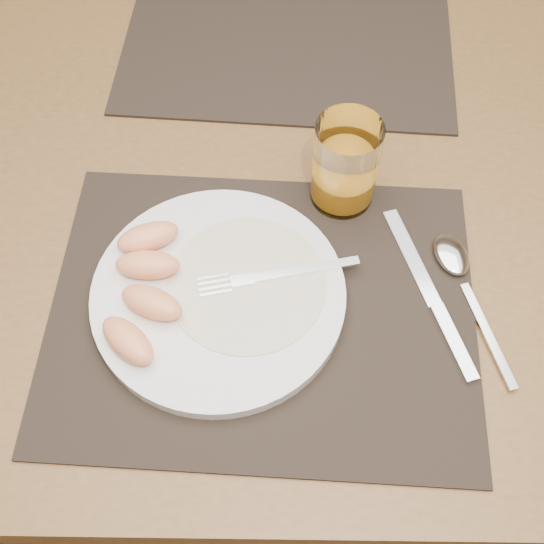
{
  "coord_description": "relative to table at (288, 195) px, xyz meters",
  "views": [
    {
      "loc": [
        -0.02,
        -0.56,
        1.39
      ],
      "look_at": [
        -0.02,
        -0.18,
        0.77
      ],
      "focal_mm": 45.0,
      "sensor_mm": 36.0,
      "label": 1
    }
  ],
  "objects": [
    {
      "name": "fork",
      "position": [
        -0.03,
        -0.19,
        0.11
      ],
      "size": [
        0.17,
        0.05,
        0.0
      ],
      "color": "silver",
      "rests_on": "plate"
    },
    {
      "name": "plate",
      "position": [
        -0.08,
        -0.21,
        0.1
      ],
      "size": [
        0.27,
        0.27,
        0.02
      ],
      "primitive_type": "cylinder",
      "color": "white",
      "rests_on": "placemat_near"
    },
    {
      "name": "plate_dressing",
      "position": [
        -0.05,
        -0.2,
        0.1
      ],
      "size": [
        0.17,
        0.17,
        0.0
      ],
      "color": "white",
      "rests_on": "plate"
    },
    {
      "name": "knife",
      "position": [
        0.15,
        -0.21,
        0.09
      ],
      "size": [
        0.08,
        0.21,
        0.01
      ],
      "color": "silver",
      "rests_on": "placemat_near"
    },
    {
      "name": "spoon",
      "position": [
        0.18,
        -0.17,
        0.09
      ],
      "size": [
        0.07,
        0.19,
        0.01
      ],
      "color": "silver",
      "rests_on": "placemat_near"
    },
    {
      "name": "grapefruit_wedges",
      "position": [
        -0.15,
        -0.21,
        0.12
      ],
      "size": [
        0.09,
        0.19,
        0.03
      ],
      "color": "#FF9F68",
      "rests_on": "plate"
    },
    {
      "name": "placemat_far",
      "position": [
        -0.0,
        0.22,
        0.09
      ],
      "size": [
        0.47,
        0.38,
        0.0
      ],
      "primitive_type": "cube",
      "rotation": [
        0.0,
        0.0,
        -0.07
      ],
      "color": "black",
      "rests_on": "table"
    },
    {
      "name": "juice_glass",
      "position": [
        0.06,
        -0.07,
        0.14
      ],
      "size": [
        0.07,
        0.07,
        0.11
      ],
      "color": "white",
      "rests_on": "placemat_near"
    },
    {
      "name": "ground",
      "position": [
        0.0,
        0.0,
        -0.67
      ],
      "size": [
        5.0,
        5.0,
        0.0
      ],
      "primitive_type": "plane",
      "color": "brown",
      "rests_on": "ground"
    },
    {
      "name": "placemat_near",
      "position": [
        -0.03,
        -0.22,
        0.09
      ],
      "size": [
        0.47,
        0.37,
        0.0
      ],
      "primitive_type": "cube",
      "rotation": [
        0.0,
        0.0,
        -0.05
      ],
      "color": "black",
      "rests_on": "table"
    },
    {
      "name": "table",
      "position": [
        0.0,
        0.0,
        0.0
      ],
      "size": [
        1.4,
        0.9,
        0.75
      ],
      "color": "brown",
      "rests_on": "ground"
    }
  ]
}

